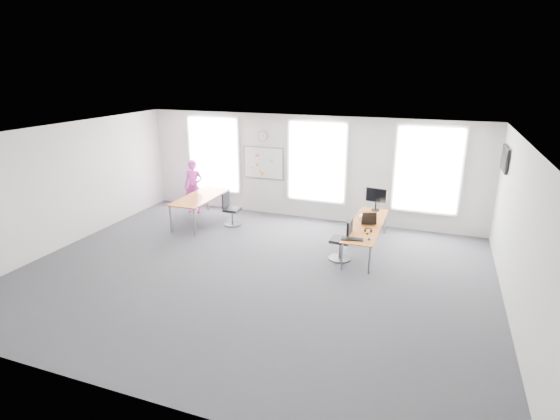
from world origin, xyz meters
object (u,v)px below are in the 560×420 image
at_px(desk_left, 201,198).
at_px(chair_right, 343,242).
at_px(chair_left, 230,211).
at_px(person, 194,187).
at_px(headphones, 368,230).
at_px(monitor, 376,197).
at_px(desk_right, 366,226).
at_px(keyboard, 352,239).

relative_size(desk_left, chair_right, 2.18).
bearing_deg(chair_left, chair_right, -111.02).
bearing_deg(person, chair_right, -29.51).
bearing_deg(headphones, chair_right, -164.22).
bearing_deg(person, chair_left, -31.50).
xyz_separation_m(chair_right, monitor, (0.44, 1.90, 0.59)).
bearing_deg(person, desk_right, -20.66).
bearing_deg(desk_left, chair_left, 7.00).
height_order(desk_right, keyboard, keyboard).
distance_m(desk_right, chair_right, 0.88).
relative_size(keyboard, monitor, 0.80).
bearing_deg(desk_right, chair_right, -117.91).
distance_m(desk_right, chair_left, 3.93).
bearing_deg(desk_left, monitor, 9.00).
xyz_separation_m(desk_right, desk_left, (-4.76, 0.38, 0.10)).
xyz_separation_m(desk_right, person, (-5.44, 1.12, 0.20)).
distance_m(chair_left, monitor, 4.04).
relative_size(desk_right, headphones, 15.89).
relative_size(chair_left, keyboard, 1.92).
bearing_deg(chair_right, headphones, 117.41).
bearing_deg(desk_right, headphones, -77.12).
xyz_separation_m(person, monitor, (5.48, 0.01, 0.21)).
bearing_deg(keyboard, chair_right, 118.16).
height_order(desk_left, chair_left, chair_left).
bearing_deg(chair_right, chair_left, -107.96).
bearing_deg(desk_right, chair_left, 172.90).
height_order(keyboard, monitor, monitor).
distance_m(desk_right, desk_left, 4.78).
xyz_separation_m(desk_right, headphones, (0.12, -0.51, 0.09)).
relative_size(headphones, monitor, 0.28).
height_order(desk_right, chair_left, chair_left).
relative_size(person, keyboard, 3.35).
relative_size(desk_left, monitor, 3.54).
height_order(desk_right, headphones, headphones).
distance_m(chair_left, headphones, 4.15).
xyz_separation_m(chair_left, keyboard, (3.77, -1.59, 0.26)).
bearing_deg(desk_right, person, 168.31).
distance_m(person, monitor, 5.48).
bearing_deg(desk_left, keyboard, -17.74).
relative_size(desk_left, keyboard, 4.42).
distance_m(chair_right, keyboard, 0.50).
distance_m(desk_right, headphones, 0.53).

